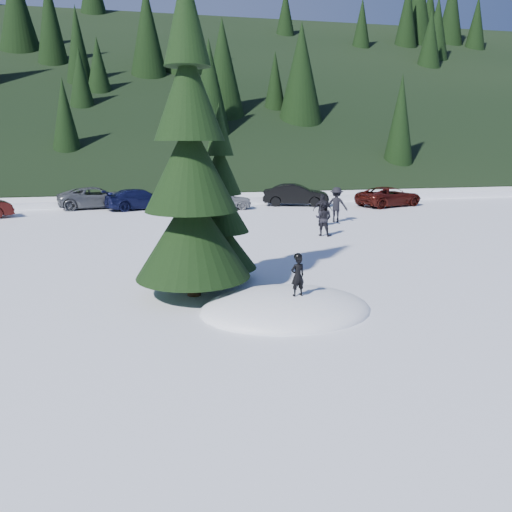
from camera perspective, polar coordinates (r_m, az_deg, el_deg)
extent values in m
plane|color=white|center=(13.02, 3.44, -6.19)|extent=(200.00, 200.00, 0.00)
ellipsoid|color=white|center=(13.02, 3.44, -6.19)|extent=(4.48, 3.52, 0.96)
cylinder|color=#311E10|center=(14.13, -7.16, -1.75)|extent=(0.38, 0.38, 1.40)
cone|color=black|center=(13.89, -7.28, 2.61)|extent=(3.20, 3.20, 2.46)
cone|color=black|center=(13.68, -7.51, 10.29)|extent=(2.54, 2.54, 2.46)
cone|color=black|center=(13.72, -7.75, 18.07)|extent=(1.88, 1.88, 2.46)
cone|color=black|center=(14.01, -8.01, 25.66)|extent=(1.22, 1.22, 2.46)
cylinder|color=#311E10|center=(15.64, -3.98, -0.98)|extent=(0.26, 0.26, 1.00)
cone|color=black|center=(15.49, -4.02, 1.38)|extent=(2.20, 2.20, 1.52)
cone|color=black|center=(15.30, -4.08, 5.60)|extent=(1.75, 1.75, 1.52)
cone|color=black|center=(15.20, -4.16, 9.90)|extent=(1.29, 1.29, 1.52)
cone|color=black|center=(15.18, -4.23, 14.24)|extent=(0.84, 0.84, 1.52)
imported|color=black|center=(12.49, 4.78, -2.28)|extent=(0.42, 0.32, 1.03)
imported|color=black|center=(23.10, 7.74, 4.27)|extent=(0.99, 0.95, 1.61)
imported|color=black|center=(25.76, 7.61, 5.21)|extent=(1.04, 0.73, 1.64)
imported|color=black|center=(27.16, 9.17, 5.81)|extent=(1.39, 1.14, 1.87)
imported|color=#4F5357|center=(34.16, -17.73, 6.39)|extent=(5.22, 3.11, 1.36)
imported|color=#0E1133|center=(32.80, -13.10, 6.36)|extent=(4.79, 3.14, 1.29)
imported|color=gray|center=(31.94, -3.96, 6.49)|extent=(3.79, 1.57, 1.29)
imported|color=black|center=(33.85, 4.60, 6.98)|extent=(4.64, 2.77, 1.44)
imported|color=#390E0A|center=(34.64, 14.97, 6.59)|extent=(5.06, 3.43, 1.29)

